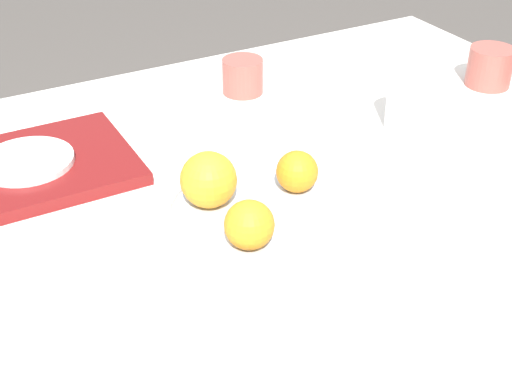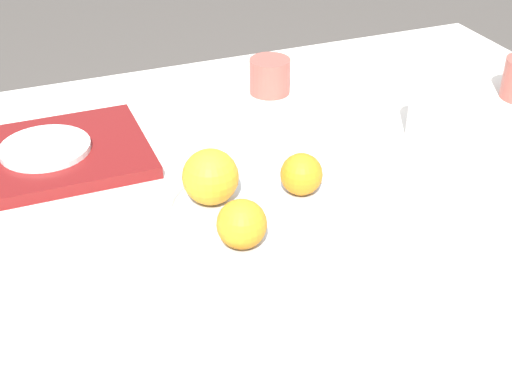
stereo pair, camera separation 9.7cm
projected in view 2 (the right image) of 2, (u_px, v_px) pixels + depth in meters
table at (227, 337)px, 1.34m from camera, size 1.47×0.81×0.77m
fruit_platter at (256, 213)px, 0.99m from camera, size 0.27×0.27×0.03m
orange_0 at (242, 224)px, 0.90m from camera, size 0.06×0.06×0.06m
orange_1 at (210, 177)px, 0.98m from camera, size 0.08×0.08×0.08m
orange_2 at (301, 174)px, 1.00m from camera, size 0.06×0.06×0.06m
water_glass at (430, 110)px, 1.18m from camera, size 0.07×0.07×0.10m
serving_tray at (47, 156)px, 1.13m from camera, size 0.32×0.24×0.02m
side_plate at (45, 148)px, 1.12m from camera, size 0.14×0.14×0.01m
cup_0 at (270, 76)px, 1.34m from camera, size 0.08×0.08×0.07m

